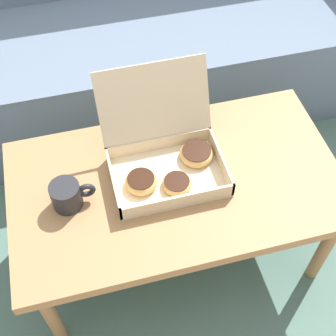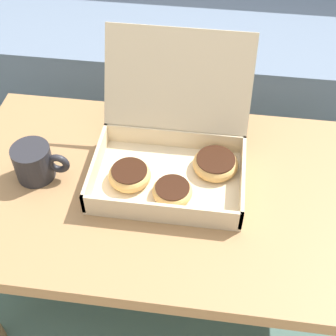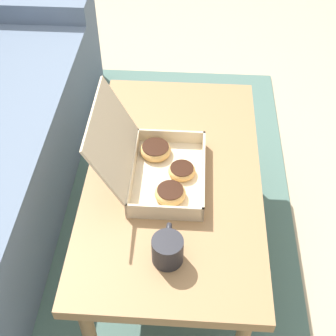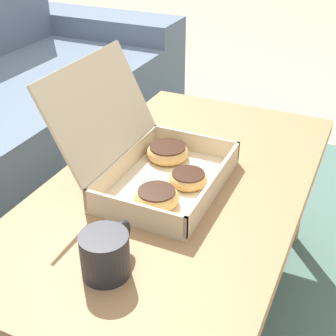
% 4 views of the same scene
% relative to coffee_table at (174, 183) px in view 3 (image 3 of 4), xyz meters
% --- Properties ---
extents(ground_plane, '(12.00, 12.00, 0.00)m').
position_rel_coffee_table_xyz_m(ground_plane, '(0.00, 0.13, -0.41)').
color(ground_plane, tan).
extents(area_rug, '(2.50, 1.87, 0.01)m').
position_rel_coffee_table_xyz_m(area_rug, '(0.00, 0.43, -0.40)').
color(area_rug, '#4C6B60').
rests_on(area_rug, ground_plane).
extents(coffee_table, '(1.06, 0.59, 0.45)m').
position_rel_coffee_table_xyz_m(coffee_table, '(0.00, 0.00, 0.00)').
color(coffee_table, '#997047').
rests_on(coffee_table, ground_plane).
extents(pastry_box, '(0.35, 0.35, 0.28)m').
position_rel_coffee_table_xyz_m(pastry_box, '(-0.02, 0.06, 0.10)').
color(pastry_box, beige).
rests_on(pastry_box, coffee_table).
extents(coffee_mug, '(0.14, 0.09, 0.09)m').
position_rel_coffee_table_xyz_m(coffee_mug, '(-0.34, -0.00, 0.09)').
color(coffee_mug, '#232328').
rests_on(coffee_mug, coffee_table).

